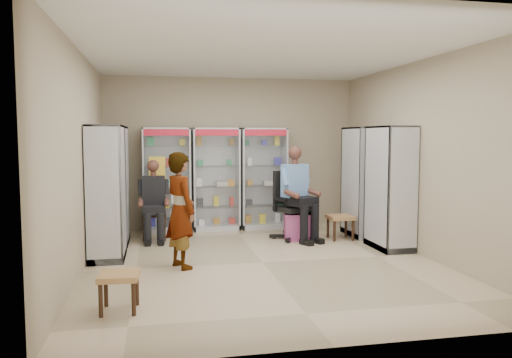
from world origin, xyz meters
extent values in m
plane|color=tan|center=(0.00, 0.00, 0.00)|extent=(6.00, 6.00, 0.00)
cube|color=tan|center=(0.00, 3.00, 1.50)|extent=(5.00, 0.02, 3.00)
cube|color=tan|center=(0.00, -3.00, 1.50)|extent=(5.00, 0.02, 3.00)
cube|color=tan|center=(-2.50, 0.00, 1.50)|extent=(0.02, 6.00, 3.00)
cube|color=tan|center=(2.50, 0.00, 1.50)|extent=(0.02, 6.00, 3.00)
cube|color=silver|center=(0.00, 0.00, 3.00)|extent=(5.00, 6.00, 0.02)
cube|color=#B9BBC1|center=(-1.30, 2.73, 1.00)|extent=(0.90, 0.50, 2.00)
cube|color=#AAACB1|center=(-0.35, 2.73, 1.00)|extent=(0.90, 0.50, 2.00)
cube|color=silver|center=(0.60, 2.73, 1.00)|extent=(0.90, 0.50, 2.00)
cube|color=silver|center=(2.23, 1.60, 1.00)|extent=(0.90, 0.50, 2.00)
cube|color=#9D9FA4|center=(2.23, 0.50, 1.00)|extent=(0.90, 0.50, 2.00)
cube|color=silver|center=(-2.23, 1.80, 1.00)|extent=(0.90, 0.50, 2.00)
cube|color=#BABCC2|center=(-2.23, 0.70, 1.00)|extent=(0.90, 0.50, 2.00)
cube|color=#301F12|center=(-1.55, 2.00, 0.47)|extent=(0.42, 0.42, 0.94)
cube|color=black|center=(0.89, 1.55, 0.61)|extent=(0.88, 0.88, 1.22)
cube|color=#C74F8F|center=(0.98, 1.49, 0.24)|extent=(0.56, 0.55, 0.47)
cylinder|color=#5F2508|center=(1.00, 1.49, 0.52)|extent=(0.07, 0.07, 0.10)
cube|color=#A17944|center=(1.71, 1.35, 0.21)|extent=(0.43, 0.43, 0.43)
cube|color=#AB8548|center=(-1.90, -1.69, 0.20)|extent=(0.43, 0.43, 0.41)
imported|color=#949497|center=(-1.17, -0.04, 0.81)|extent=(0.60, 0.70, 1.62)
camera|label=1|loc=(-1.50, -6.98, 1.83)|focal=35.00mm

